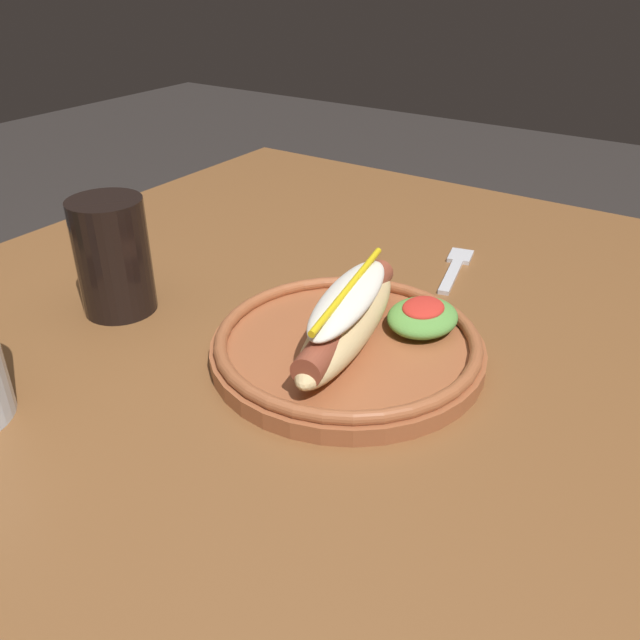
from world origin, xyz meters
The scene contains 4 objects.
dining_table centered at (0.00, 0.00, 0.63)m, with size 1.10×0.82×0.74m.
hot_dog_plate centered at (0.03, -0.10, 0.76)m, with size 0.25×0.25×0.08m.
fork centered at (0.26, -0.10, 0.74)m, with size 0.12×0.05×0.00m.
soda_cup centered at (-0.02, 0.15, 0.80)m, with size 0.07×0.07×0.12m, color black.
Camera 1 is at (-0.41, -0.36, 1.07)m, focal length 36.95 mm.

